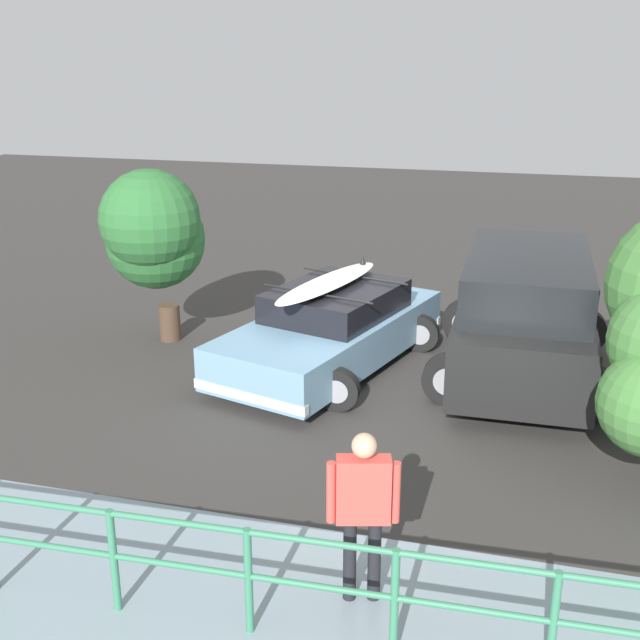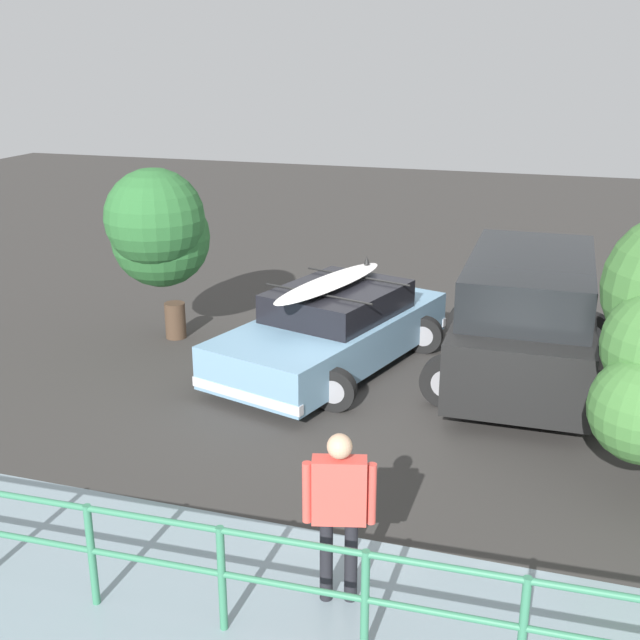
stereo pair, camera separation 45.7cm
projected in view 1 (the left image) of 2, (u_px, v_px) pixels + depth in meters
ground_plane at (358, 371)px, 12.34m from camera, size 44.00×44.00×0.02m
sedan_car at (331, 329)px, 12.38m from camera, size 3.12×4.67×1.52m
suv_car at (525, 315)px, 11.86m from camera, size 2.66×4.50×1.89m
person_bystander at (363, 502)px, 6.91m from camera, size 0.62×0.30×1.64m
railing_fence at (179, 556)px, 6.74m from camera, size 8.62×0.34×1.00m
bush_near_left at (155, 231)px, 12.73m from camera, size 1.65×1.98×2.98m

